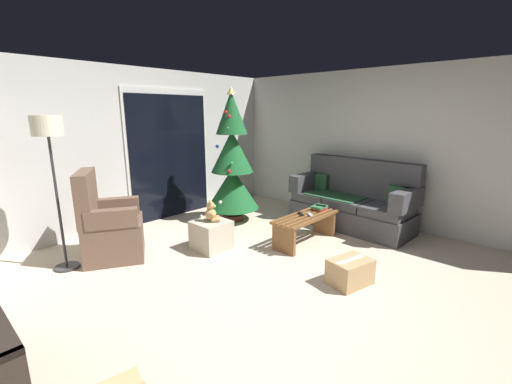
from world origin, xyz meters
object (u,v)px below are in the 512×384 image
remote_black (301,214)px  floor_lamp (49,141)px  coffee_table (305,225)px  ottoman (211,235)px  cell_phone (321,205)px  teddy_bear_honey (211,213)px  couch (352,202)px  remote_silver (310,215)px  armchair (109,228)px  cardboard_box_taped_mid_floor (350,272)px  christmas_tree (232,164)px  book_stack (319,208)px  teddy_bear_cream_by_tree (204,225)px

remote_black → floor_lamp: (-2.60, 1.53, 1.09)m
coffee_table → ottoman: coffee_table is taller
cell_phone → coffee_table: bearing=168.8°
floor_lamp → ottoman: floor_lamp is taller
floor_lamp → teddy_bear_honey: 2.03m
ottoman → couch: bearing=-23.2°
remote_silver → armchair: (-2.15, 1.57, -0.01)m
coffee_table → cell_phone: size_ratio=7.64×
couch → cardboard_box_taped_mid_floor: couch is taller
christmas_tree → cardboard_box_taped_mid_floor: (-0.65, -2.54, -0.83)m
remote_black → book_stack: size_ratio=0.67×
cardboard_box_taped_mid_floor → book_stack: bearing=45.8°
armchair → floor_lamp: (-0.50, 0.10, 1.10)m
teddy_bear_honey → teddy_bear_cream_by_tree: 0.77m
ottoman → cardboard_box_taped_mid_floor: bearing=-77.3°
christmas_tree → ottoman: (-1.06, -0.71, -0.77)m
remote_silver → cell_phone: bearing=-132.2°
book_stack → cardboard_box_taped_mid_floor: size_ratio=0.46×
remote_black → book_stack: (0.39, -0.06, 0.02)m
armchair → floor_lamp: floor_lamp is taller
remote_silver → teddy_bear_cream_by_tree: bearing=-23.0°
christmas_tree → floor_lamp: (-2.61, 0.11, 0.54)m
coffee_table → ottoman: 1.32m
cell_phone → ottoman: size_ratio=0.33×
cell_phone → floor_lamp: (-3.00, 1.61, 1.04)m
coffee_table → armchair: armchair is taller
teddy_bear_cream_by_tree → ottoman: bearing=-119.5°
remote_black → ottoman: remote_black is taller
floor_lamp → teddy_bear_cream_by_tree: (1.88, -0.25, -1.38)m
armchair → floor_lamp: 1.22m
christmas_tree → ottoman: christmas_tree is taller
teddy_bear_honey → teddy_bear_cream_by_tree: bearing=61.4°
book_stack → teddy_bear_cream_by_tree: bearing=129.6°
cell_phone → cardboard_box_taped_mid_floor: (-1.04, -1.04, -0.33)m
cardboard_box_taped_mid_floor → floor_lamp: bearing=126.5°
armchair → couch: bearing=-27.2°
teddy_bear_honey → cell_phone: bearing=-28.4°
cell_phone → remote_black: bearing=157.2°
coffee_table → ottoman: size_ratio=2.50×
christmas_tree → couch: bearing=-56.0°
coffee_table → armchair: (-2.11, 1.52, 0.14)m
coffee_table → couch: bearing=-6.9°
armchair → christmas_tree: bearing=-0.4°
couch → book_stack: bearing=167.9°
couch → floor_lamp: 4.26m
book_stack → cell_phone: (0.01, -0.01, 0.03)m
teddy_bear_cream_by_tree → coffee_table: bearing=-61.9°
remote_black → book_stack: book_stack is taller
book_stack → cardboard_box_taped_mid_floor: book_stack is taller
remote_black → ottoman: 1.28m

